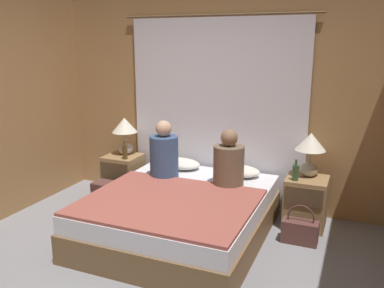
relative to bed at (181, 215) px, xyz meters
name	(u,v)px	position (x,y,z in m)	size (l,w,h in m)	color
ground_plane	(135,283)	(0.00, -0.94, -0.23)	(16.00, 16.00, 0.00)	gray
wall_back	(217,102)	(0.00, 1.09, 1.02)	(4.19, 0.06, 2.50)	#A37547
curtain_panel	(216,113)	(0.00, 1.03, 0.90)	(2.38, 0.02, 2.27)	silver
bed	(181,215)	(0.00, 0.00, 0.00)	(1.67, 1.95, 0.47)	brown
nightstand_left	(123,176)	(-1.15, 0.74, 0.05)	(0.43, 0.43, 0.55)	#937047
nightstand_right	(306,202)	(1.15, 0.74, 0.05)	(0.43, 0.43, 0.55)	#937047
lamp_left	(125,130)	(-1.15, 0.81, 0.63)	(0.32, 0.32, 0.48)	#B2A899
lamp_right	(310,148)	(1.15, 0.81, 0.63)	(0.32, 0.32, 0.48)	#B2A899
pillow_left	(179,164)	(-0.37, 0.76, 0.30)	(0.53, 0.34, 0.12)	silver
pillow_right	(237,171)	(0.37, 0.76, 0.30)	(0.53, 0.34, 0.12)	silver
blanket_on_bed	(168,202)	(0.00, -0.29, 0.25)	(1.61, 1.31, 0.03)	#994C42
person_left_in_bed	(164,154)	(-0.39, 0.40, 0.51)	(0.32, 0.32, 0.65)	#38517A
person_right_in_bed	(229,163)	(0.37, 0.40, 0.49)	(0.33, 0.33, 0.62)	brown
beer_bottle_on_left_stand	(125,152)	(-1.04, 0.62, 0.41)	(0.06, 0.06, 0.23)	#513819
beer_bottle_on_right_stand	(295,172)	(1.04, 0.62, 0.41)	(0.07, 0.07, 0.23)	#2D4C28
backpack_on_floor	(106,194)	(-1.11, 0.28, -0.04)	(0.30, 0.22, 0.34)	brown
handbag_on_floor	(300,231)	(1.16, 0.32, -0.10)	(0.35, 0.17, 0.40)	brown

